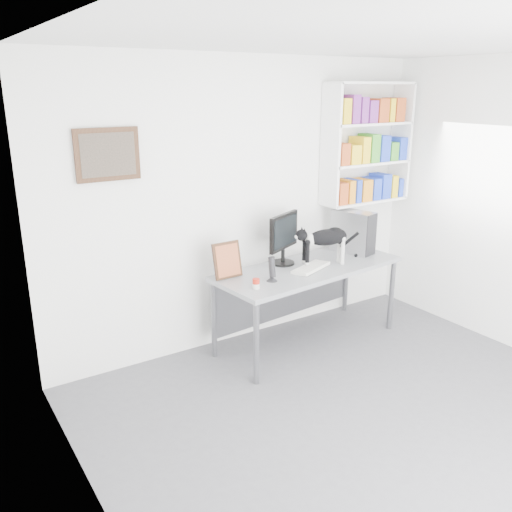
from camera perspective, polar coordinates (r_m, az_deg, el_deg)
name	(u,v)px	position (r m, az deg, el deg)	size (l,w,h in m)	color
room	(407,256)	(3.68, 15.58, -0.05)	(4.01, 4.01, 2.70)	#59595E
bookshelf	(367,144)	(5.84, 11.64, 11.51)	(1.03, 0.28, 1.24)	white
wall_art	(108,155)	(4.51, -15.36, 10.26)	(0.52, 0.04, 0.42)	#492E17
desk	(308,305)	(5.30, 5.46, -5.12)	(1.88, 0.73, 0.78)	gray
monitor	(283,239)	(5.15, 2.87, 1.84)	(0.47, 0.23, 0.50)	black
keyboard	(311,268)	(5.08, 5.79, -1.22)	(0.44, 0.17, 0.03)	silver
pc_tower	(353,232)	(5.62, 10.14, 2.54)	(0.19, 0.43, 0.43)	#ACACB1
speaker	(272,269)	(4.72, 1.70, -1.33)	(0.10, 0.10, 0.23)	black
leaning_print	(227,259)	(4.80, -3.06, -0.36)	(0.27, 0.11, 0.34)	#492E17
soup_can	(256,284)	(4.56, 0.00, -2.94)	(0.06, 0.06, 0.09)	#B41D0F
cat	(325,247)	(5.17, 7.29, 1.00)	(0.60, 0.16, 0.37)	black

